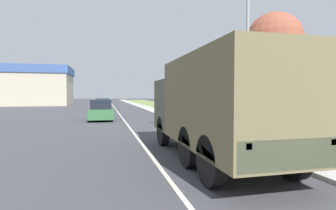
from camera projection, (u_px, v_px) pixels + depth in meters
ground_plane at (116, 110)px, 35.59m from camera, size 180.00×180.00×0.00m
lane_centre_stripe at (116, 110)px, 35.59m from camera, size 0.12×120.00×0.00m
sidewalk_right at (149, 109)px, 36.65m from camera, size 1.80×120.00×0.12m
grass_strip_right at (179, 109)px, 37.69m from camera, size 7.00×120.00×0.02m
military_truck at (215, 104)px, 8.29m from camera, size 2.44×7.48×3.20m
car_nearest_ahead at (101, 111)px, 21.44m from camera, size 1.86×4.42×1.66m
car_second_ahead at (102, 105)px, 33.18m from camera, size 1.80×4.34×1.58m
pickup_truck at (285, 116)px, 13.98m from camera, size 1.98×5.67×1.95m
lamp_post at (244, 33)px, 11.69m from camera, size 1.69×0.24×8.03m
tree_mid_right at (274, 41)px, 17.39m from camera, size 3.71×3.71×7.49m
utility_box at (253, 126)px, 14.04m from camera, size 0.55×0.45×0.70m
building_distant at (34, 86)px, 50.06m from camera, size 13.80×11.15×7.34m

